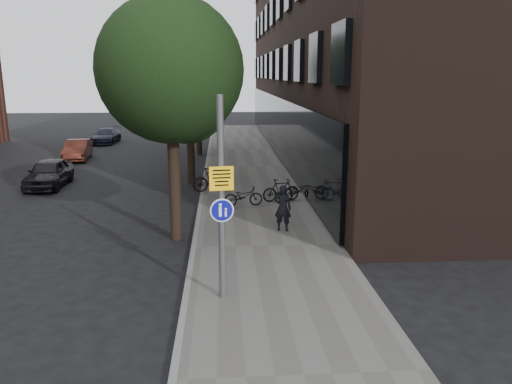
{
  "coord_description": "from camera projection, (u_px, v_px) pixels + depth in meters",
  "views": [
    {
      "loc": [
        -1.1,
        -10.9,
        5.17
      ],
      "look_at": [
        -0.18,
        2.46,
        2.0
      ],
      "focal_mm": 35.0,
      "sensor_mm": 36.0,
      "label": 1
    }
  ],
  "objects": [
    {
      "name": "ground",
      "position": [
        271.0,
        297.0,
        11.84
      ],
      "size": [
        120.0,
        120.0,
        0.0
      ],
      "primitive_type": "plane",
      "color": "black",
      "rests_on": "ground"
    },
    {
      "name": "street_tree_near",
      "position": [
        173.0,
        76.0,
        15.0
      ],
      "size": [
        4.4,
        4.4,
        7.5
      ],
      "color": "black",
      "rests_on": "ground"
    },
    {
      "name": "signpost",
      "position": [
        221.0,
        199.0,
        11.06
      ],
      "size": [
        0.54,
        0.15,
        4.63
      ],
      "rotation": [
        0.0,
        0.0,
        0.13
      ],
      "color": "#595B5E",
      "rests_on": "sidewalk"
    },
    {
      "name": "parked_bike_facade_far",
      "position": [
        281.0,
        190.0,
        20.23
      ],
      "size": [
        1.6,
        0.76,
        0.93
      ],
      "primitive_type": "imported",
      "rotation": [
        0.0,
        0.0,
        1.79
      ],
      "color": "black",
      "rests_on": "sidewalk"
    },
    {
      "name": "parked_car_far",
      "position": [
        106.0,
        136.0,
        38.22
      ],
      "size": [
        1.77,
        3.96,
        1.13
      ],
      "primitive_type": "imported",
      "rotation": [
        0.0,
        0.0,
        -0.05
      ],
      "color": "#1B1F31",
      "rests_on": "ground"
    },
    {
      "name": "parked_car_near",
      "position": [
        49.0,
        173.0,
        23.37
      ],
      "size": [
        1.6,
        3.86,
        1.31
      ],
      "primitive_type": "imported",
      "rotation": [
        0.0,
        0.0,
        0.01
      ],
      "color": "black",
      "rests_on": "ground"
    },
    {
      "name": "curb_edge",
      "position": [
        202.0,
        196.0,
        21.4
      ],
      "size": [
        0.15,
        60.0,
        0.13
      ],
      "primitive_type": "cube",
      "color": "slate",
      "rests_on": "ground"
    },
    {
      "name": "sidewalk",
      "position": [
        254.0,
        195.0,
        21.55
      ],
      "size": [
        4.5,
        60.0,
        0.12
      ],
      "primitive_type": "cube",
      "color": "#5B5955",
      "rests_on": "ground"
    },
    {
      "name": "parked_car_mid",
      "position": [
        78.0,
        150.0,
        30.73
      ],
      "size": [
        1.67,
        3.85,
        1.23
      ],
      "primitive_type": "imported",
      "rotation": [
        0.0,
        0.0,
        0.1
      ],
      "color": "maroon",
      "rests_on": "ground"
    },
    {
      "name": "street_tree_far",
      "position": [
        199.0,
        75.0,
        31.99
      ],
      "size": [
        5.0,
        5.0,
        7.8
      ],
      "color": "black",
      "rests_on": "ground"
    },
    {
      "name": "parked_bike_curb_far",
      "position": [
        213.0,
        180.0,
        21.9
      ],
      "size": [
        1.82,
        0.77,
        1.06
      ],
      "primitive_type": "imported",
      "rotation": [
        0.0,
        0.0,
        1.73
      ],
      "color": "black",
      "rests_on": "sidewalk"
    },
    {
      "name": "street_tree_mid",
      "position": [
        190.0,
        75.0,
        23.25
      ],
      "size": [
        5.0,
        5.0,
        7.8
      ],
      "color": "black",
      "rests_on": "ground"
    },
    {
      "name": "parked_bike_curb_near",
      "position": [
        243.0,
        196.0,
        19.51
      ],
      "size": [
        1.57,
        0.71,
        0.8
      ],
      "primitive_type": "imported",
      "rotation": [
        0.0,
        0.0,
        1.7
      ],
      "color": "black",
      "rests_on": "sidewalk"
    },
    {
      "name": "building_right_dark_brick",
      "position": [
        371.0,
        12.0,
        31.69
      ],
      "size": [
        12.0,
        40.0,
        18.0
      ],
      "primitive_type": "cube",
      "color": "black",
      "rests_on": "ground"
    },
    {
      "name": "parked_bike_facade_near",
      "position": [
        299.0,
        190.0,
        20.39
      ],
      "size": [
        1.73,
        1.02,
        0.86
      ],
      "primitive_type": "imported",
      "rotation": [
        0.0,
        0.0,
        1.87
      ],
      "color": "black",
      "rests_on": "sidewalk"
    },
    {
      "name": "pedestrian",
      "position": [
        283.0,
        208.0,
        16.34
      ],
      "size": [
        0.65,
        0.53,
        1.54
      ],
      "primitive_type": "imported",
      "rotation": [
        0.0,
        0.0,
        2.81
      ],
      "color": "black",
      "rests_on": "sidewalk"
    }
  ]
}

